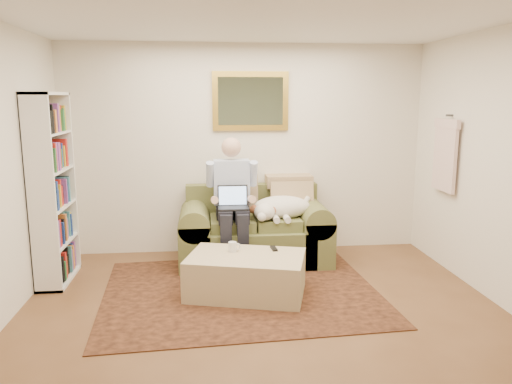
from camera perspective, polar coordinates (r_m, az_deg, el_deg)
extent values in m
cube|color=brown|center=(4.24, 1.66, -16.55)|extent=(4.50, 5.00, 0.01)
cube|color=white|center=(3.82, 1.88, 20.60)|extent=(4.50, 5.00, 0.01)
cube|color=white|center=(6.29, -1.31, 4.87)|extent=(4.50, 0.01, 2.60)
cube|color=black|center=(5.17, -1.72, -11.27)|extent=(2.86, 2.34, 0.01)
cube|color=olive|center=(6.00, -0.16, -5.97)|extent=(1.35, 0.86, 0.44)
cube|color=olive|center=(6.25, -0.51, -1.09)|extent=(1.63, 0.19, 0.45)
cube|color=olive|center=(5.96, -6.99, -5.65)|extent=(0.35, 0.86, 0.90)
cube|color=olive|center=(6.09, 6.51, -5.26)|extent=(0.35, 0.86, 0.90)
cube|color=olive|center=(5.85, -2.70, -3.55)|extent=(0.51, 0.58, 0.13)
cube|color=olive|center=(5.91, 2.46, -3.42)|extent=(0.51, 0.58, 0.13)
cube|color=black|center=(5.61, -2.60, -1.83)|extent=(0.34, 0.24, 0.02)
cube|color=black|center=(5.70, -2.69, -0.39)|extent=(0.34, 0.07, 0.24)
cube|color=#99BFF2|center=(5.69, -2.68, -0.41)|extent=(0.31, 0.05, 0.20)
cube|color=#CFB18A|center=(5.03, -1.12, -9.47)|extent=(1.28, 0.99, 0.41)
cylinder|color=white|center=(5.07, -2.70, -6.28)|extent=(0.08, 0.08, 0.10)
cube|color=black|center=(5.15, 2.05, -6.47)|extent=(0.06, 0.15, 0.02)
cube|color=gold|center=(6.24, -0.63, 10.34)|extent=(0.94, 0.04, 0.72)
cube|color=gray|center=(6.22, -0.62, 10.34)|extent=(0.80, 0.01, 0.58)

